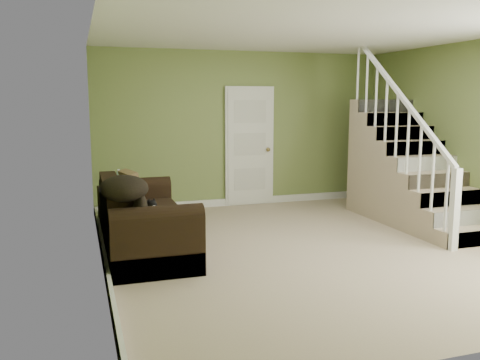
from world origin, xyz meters
TOP-DOWN VIEW (x-y plane):
  - floor at (0.00, 0.00)m, footprint 5.00×5.50m
  - ceiling at (0.00, 0.00)m, footprint 5.00×5.50m
  - wall_back at (0.00, 2.75)m, footprint 5.00×0.04m
  - wall_left at (-2.50, 0.00)m, footprint 0.04×5.50m
  - baseboard_back at (0.00, 2.72)m, footprint 5.00×0.04m
  - baseboard_left at (-2.47, 0.00)m, footprint 0.04×5.50m
  - baseboard_right at (2.47, 0.00)m, footprint 0.04×5.50m
  - door at (0.10, 2.71)m, footprint 0.86×0.12m
  - staircase at (1.99, 0.97)m, footprint 1.00×2.51m
  - sofa at (-2.02, 0.50)m, footprint 0.95×2.19m
  - side_table at (-2.16, 1.80)m, footprint 0.61×0.61m
  - cat at (-1.95, 0.38)m, footprint 0.27×0.45m
  - banana at (-1.90, 0.20)m, footprint 0.18×0.20m
  - throw_pillow at (-2.05, 1.14)m, footprint 0.33×0.50m
  - throw_blanket at (-2.26, -0.22)m, footprint 0.65×0.76m

SIDE VIEW (x-z plane):
  - floor at x=0.00m, z-range -0.01..0.01m
  - baseboard_back at x=0.00m, z-range 0.00..0.12m
  - baseboard_left at x=-2.47m, z-range 0.00..0.12m
  - baseboard_right at x=2.47m, z-range 0.00..0.12m
  - side_table at x=-2.16m, z-range -0.11..0.71m
  - sofa at x=-2.02m, z-range -0.10..0.76m
  - banana at x=-1.90m, z-range 0.47..0.53m
  - cat at x=-1.95m, z-range 0.44..0.66m
  - staircase at x=1.99m, z-range -0.77..2.05m
  - throw_pillow at x=-2.05m, z-range 0.42..0.90m
  - throw_blanket at x=-2.26m, z-range 0.76..1.03m
  - door at x=0.10m, z-range 0.00..2.02m
  - wall_back at x=0.00m, z-range 0.00..2.60m
  - wall_left at x=-2.50m, z-range 0.00..2.60m
  - ceiling at x=0.00m, z-range 2.60..2.60m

